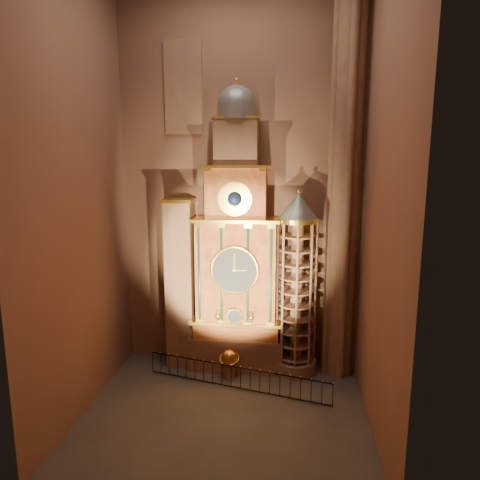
# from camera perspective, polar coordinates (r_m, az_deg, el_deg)

# --- Properties ---
(floor) EXTENTS (14.00, 14.00, 0.00)m
(floor) POSITION_cam_1_polar(r_m,az_deg,el_deg) (23.02, -2.02, -21.94)
(floor) COLOR #383330
(floor) RESTS_ON ground
(wall_back) EXTENTS (22.00, 0.00, 22.00)m
(wall_back) POSITION_cam_1_polar(r_m,az_deg,el_deg) (25.44, -0.18, 7.43)
(wall_back) COLOR #8F5F4D
(wall_back) RESTS_ON floor
(wall_left) EXTENTS (0.00, 22.00, 22.00)m
(wall_left) POSITION_cam_1_polar(r_m,az_deg,el_deg) (21.69, -20.94, 6.24)
(wall_left) COLOR #8F5F4D
(wall_left) RESTS_ON floor
(wall_right) EXTENTS (0.00, 22.00, 22.00)m
(wall_right) POSITION_cam_1_polar(r_m,az_deg,el_deg) (19.71, 18.45, 6.05)
(wall_right) COLOR #8F5F4D
(wall_right) RESTS_ON floor
(astronomical_clock) EXTENTS (5.60, 2.41, 16.70)m
(astronomical_clock) POSITION_cam_1_polar(r_m,az_deg,el_deg) (25.02, -0.44, -2.63)
(astronomical_clock) COLOR #8C634C
(astronomical_clock) RESTS_ON floor
(portrait_tower) EXTENTS (1.80, 1.60, 10.20)m
(portrait_tower) POSITION_cam_1_polar(r_m,az_deg,el_deg) (26.04, -7.92, -5.69)
(portrait_tower) COLOR #8C634C
(portrait_tower) RESTS_ON floor
(stair_turret) EXTENTS (2.50, 2.50, 10.80)m
(stair_turret) POSITION_cam_1_polar(r_m,az_deg,el_deg) (24.96, 7.53, -6.10)
(stair_turret) COLOR #8C634C
(stair_turret) RESTS_ON floor
(gothic_pier) EXTENTS (2.04, 2.04, 22.00)m
(gothic_pier) POSITION_cam_1_polar(r_m,az_deg,el_deg) (24.48, 13.98, 7.01)
(gothic_pier) COLOR #8C634C
(gothic_pier) RESTS_ON floor
(stained_glass_window) EXTENTS (2.20, 0.14, 5.20)m
(stained_glass_window) POSITION_cam_1_polar(r_m,az_deg,el_deg) (26.23, -7.59, 19.48)
(stained_glass_window) COLOR navy
(stained_glass_window) RESTS_ON wall_back
(celestial_globe) EXTENTS (1.30, 1.24, 1.67)m
(celestial_globe) POSITION_cam_1_polar(r_m,az_deg,el_deg) (25.61, -1.42, -15.83)
(celestial_globe) COLOR #8C634C
(celestial_globe) RESTS_ON floor
(iron_railing) EXTENTS (10.21, 2.58, 1.29)m
(iron_railing) POSITION_cam_1_polar(r_m,az_deg,el_deg) (24.54, -0.57, -17.86)
(iron_railing) COLOR black
(iron_railing) RESTS_ON floor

